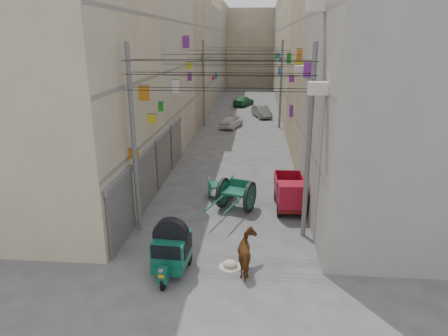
# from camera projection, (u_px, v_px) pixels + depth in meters

# --- Properties ---
(ground) EXTENTS (140.00, 140.00, 0.00)m
(ground) POSITION_uv_depth(u_px,v_px,m) (201.00, 324.00, 11.86)
(ground) COLOR #49494B
(ground) RESTS_ON ground
(building_row_left) EXTENTS (8.00, 62.00, 14.00)m
(building_row_left) POSITION_uv_depth(u_px,v_px,m) (170.00, 55.00, 42.86)
(building_row_left) COLOR #BEAD8F
(building_row_left) RESTS_ON ground
(building_row_right) EXTENTS (8.00, 62.00, 14.00)m
(building_row_right) POSITION_uv_depth(u_px,v_px,m) (321.00, 55.00, 41.57)
(building_row_right) COLOR gray
(building_row_right) RESTS_ON ground
(end_cap_building) EXTENTS (22.00, 10.00, 13.00)m
(end_cap_building) POSITION_uv_depth(u_px,v_px,m) (251.00, 48.00, 72.41)
(end_cap_building) COLOR #B6AA8F
(end_cap_building) RESTS_ON ground
(shutters_left) EXTENTS (0.18, 14.40, 2.88)m
(shutters_left) POSITION_uv_depth(u_px,v_px,m) (155.00, 167.00, 21.55)
(shutters_left) COLOR #45454A
(shutters_left) RESTS_ON ground
(signboards) EXTENTS (8.22, 40.52, 5.67)m
(signboards) POSITION_uv_depth(u_px,v_px,m) (238.00, 101.00, 31.33)
(signboards) COLOR blue
(signboards) RESTS_ON ground
(ac_units) EXTENTS (0.70, 6.55, 3.35)m
(ac_units) POSITION_uv_depth(u_px,v_px,m) (311.00, 55.00, 16.54)
(ac_units) COLOR beige
(ac_units) RESTS_ON ground
(utility_poles) EXTENTS (7.40, 22.20, 8.00)m
(utility_poles) POSITION_uv_depth(u_px,v_px,m) (235.00, 103.00, 26.74)
(utility_poles) COLOR #5E5E61
(utility_poles) RESTS_ON ground
(overhead_cables) EXTENTS (7.40, 22.52, 1.12)m
(overhead_cables) POSITION_uv_depth(u_px,v_px,m) (233.00, 62.00, 23.42)
(overhead_cables) COLOR black
(overhead_cables) RESTS_ON ground
(auto_rickshaw) EXTENTS (1.39, 2.30, 1.59)m
(auto_rickshaw) POSITION_uv_depth(u_px,v_px,m) (172.00, 248.00, 14.30)
(auto_rickshaw) COLOR black
(auto_rickshaw) RESTS_ON ground
(tonga_cart) EXTENTS (2.28, 3.61, 1.53)m
(tonga_cart) POSITION_uv_depth(u_px,v_px,m) (236.00, 194.00, 19.65)
(tonga_cart) COLOR black
(tonga_cart) RESTS_ON ground
(mini_truck) EXTENTS (1.45, 3.06, 1.69)m
(mini_truck) POSITION_uv_depth(u_px,v_px,m) (290.00, 196.00, 19.43)
(mini_truck) COLOR black
(mini_truck) RESTS_ON ground
(second_cart) EXTENTS (1.53, 1.41, 1.20)m
(second_cart) POSITION_uv_depth(u_px,v_px,m) (221.00, 186.00, 21.20)
(second_cart) COLOR #12513C
(second_cart) RESTS_ON ground
(feed_sack) EXTENTS (0.53, 0.42, 0.26)m
(feed_sack) POSITION_uv_depth(u_px,v_px,m) (230.00, 264.00, 14.82)
(feed_sack) COLOR beige
(feed_sack) RESTS_ON ground
(horse) EXTENTS (0.96, 1.78, 1.44)m
(horse) POSITION_uv_depth(u_px,v_px,m) (248.00, 253.00, 14.38)
(horse) COLOR brown
(horse) RESTS_ON ground
(distant_car_white) EXTENTS (2.36, 3.67, 1.16)m
(distant_car_white) POSITION_uv_depth(u_px,v_px,m) (231.00, 122.00, 37.89)
(distant_car_white) COLOR silver
(distant_car_white) RESTS_ON ground
(distant_car_grey) EXTENTS (2.32, 3.93, 1.22)m
(distant_car_grey) POSITION_uv_depth(u_px,v_px,m) (262.00, 112.00, 42.92)
(distant_car_grey) COLOR #5D6260
(distant_car_grey) RESTS_ON ground
(distant_car_green) EXTENTS (2.92, 4.37, 1.18)m
(distant_car_green) POSITION_uv_depth(u_px,v_px,m) (243.00, 101.00, 50.48)
(distant_car_green) COLOR #226539
(distant_car_green) RESTS_ON ground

